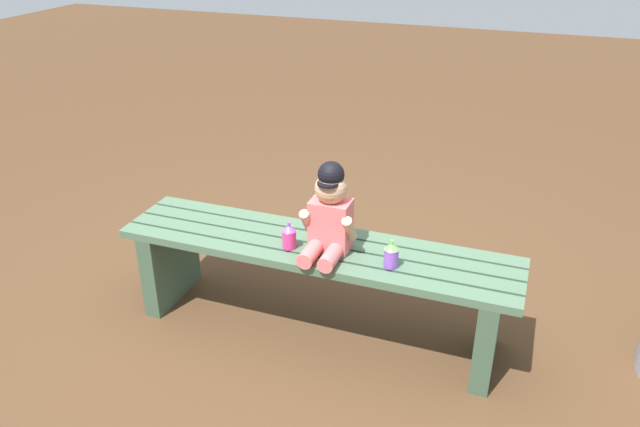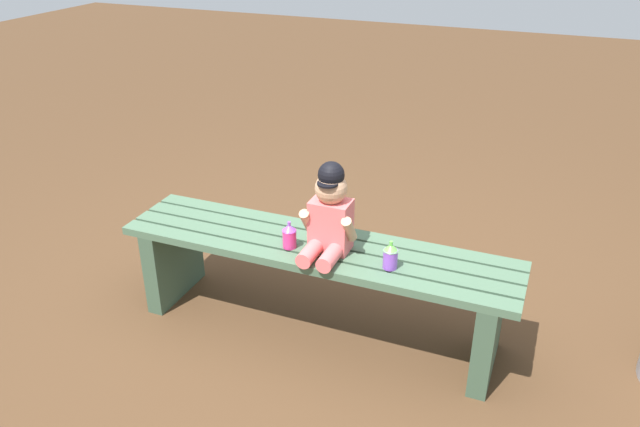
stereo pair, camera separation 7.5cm
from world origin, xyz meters
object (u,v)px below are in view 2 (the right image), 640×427
(park_bench, at_px, (317,271))
(sippy_cup_left, at_px, (289,235))
(child_figure, at_px, (329,214))
(sippy_cup_right, at_px, (390,255))

(park_bench, relative_size, sippy_cup_left, 14.41)
(child_figure, bearing_deg, sippy_cup_left, -168.19)
(park_bench, distance_m, child_figure, 0.33)
(child_figure, height_order, sippy_cup_left, child_figure)
(park_bench, distance_m, sippy_cup_right, 0.41)
(child_figure, distance_m, sippy_cup_right, 0.31)
(sippy_cup_right, bearing_deg, park_bench, 168.72)
(sippy_cup_left, bearing_deg, child_figure, 11.81)
(park_bench, distance_m, sippy_cup_left, 0.23)
(sippy_cup_left, xyz_separation_m, sippy_cup_right, (0.45, 0.00, 0.00))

